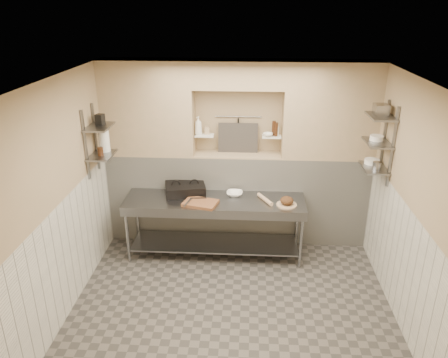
# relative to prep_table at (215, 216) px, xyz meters

# --- Properties ---
(floor) EXTENTS (4.00, 3.90, 0.10)m
(floor) POSITION_rel_prep_table_xyz_m (0.31, -1.18, -0.69)
(floor) COLOR #534E49
(floor) RESTS_ON ground
(ceiling) EXTENTS (4.00, 3.90, 0.10)m
(ceiling) POSITION_rel_prep_table_xyz_m (0.31, -1.18, 2.21)
(ceiling) COLOR silver
(ceiling) RESTS_ON ground
(wall_left) EXTENTS (0.10, 3.90, 2.80)m
(wall_left) POSITION_rel_prep_table_xyz_m (-1.74, -1.18, 0.76)
(wall_left) COLOR tan
(wall_left) RESTS_ON ground
(wall_right) EXTENTS (0.10, 3.90, 2.80)m
(wall_right) POSITION_rel_prep_table_xyz_m (2.36, -1.18, 0.76)
(wall_right) COLOR tan
(wall_right) RESTS_ON ground
(wall_back) EXTENTS (4.00, 0.10, 2.80)m
(wall_back) POSITION_rel_prep_table_xyz_m (0.31, 0.82, 0.76)
(wall_back) COLOR tan
(wall_back) RESTS_ON ground
(wall_front) EXTENTS (4.00, 0.10, 2.80)m
(wall_front) POSITION_rel_prep_table_xyz_m (0.31, -3.18, 0.76)
(wall_front) COLOR tan
(wall_front) RESTS_ON ground
(backwall_lower) EXTENTS (4.00, 0.40, 1.40)m
(backwall_lower) POSITION_rel_prep_table_xyz_m (0.31, 0.57, 0.06)
(backwall_lower) COLOR silver
(backwall_lower) RESTS_ON floor
(alcove_sill) EXTENTS (1.30, 0.40, 0.02)m
(alcove_sill) POSITION_rel_prep_table_xyz_m (0.31, 0.57, 0.77)
(alcove_sill) COLOR tan
(alcove_sill) RESTS_ON backwall_lower
(backwall_pillar_left) EXTENTS (1.35, 0.40, 1.40)m
(backwall_pillar_left) POSITION_rel_prep_table_xyz_m (-1.02, 0.57, 1.46)
(backwall_pillar_left) COLOR tan
(backwall_pillar_left) RESTS_ON backwall_lower
(backwall_pillar_right) EXTENTS (1.35, 0.40, 1.40)m
(backwall_pillar_right) POSITION_rel_prep_table_xyz_m (1.63, 0.57, 1.46)
(backwall_pillar_right) COLOR tan
(backwall_pillar_right) RESTS_ON backwall_lower
(backwall_header) EXTENTS (1.30, 0.40, 0.40)m
(backwall_header) POSITION_rel_prep_table_xyz_m (0.31, 0.57, 1.96)
(backwall_header) COLOR tan
(backwall_header) RESTS_ON backwall_lower
(wainscot_left) EXTENTS (0.02, 3.90, 1.40)m
(wainscot_left) POSITION_rel_prep_table_xyz_m (-1.68, -1.18, 0.06)
(wainscot_left) COLOR silver
(wainscot_left) RESTS_ON floor
(wainscot_right) EXTENTS (0.02, 3.90, 1.40)m
(wainscot_right) POSITION_rel_prep_table_xyz_m (2.30, -1.18, 0.06)
(wainscot_right) COLOR silver
(wainscot_right) RESTS_ON floor
(alcove_shelf_left) EXTENTS (0.28, 0.16, 0.02)m
(alcove_shelf_left) POSITION_rel_prep_table_xyz_m (-0.19, 0.57, 1.06)
(alcove_shelf_left) COLOR white
(alcove_shelf_left) RESTS_ON backwall_lower
(alcove_shelf_right) EXTENTS (0.28, 0.16, 0.02)m
(alcove_shelf_right) POSITION_rel_prep_table_xyz_m (0.81, 0.57, 1.06)
(alcove_shelf_right) COLOR white
(alcove_shelf_right) RESTS_ON backwall_lower
(utensil_rail) EXTENTS (0.70, 0.02, 0.02)m
(utensil_rail) POSITION_rel_prep_table_xyz_m (0.31, 0.74, 1.31)
(utensil_rail) COLOR gray
(utensil_rail) RESTS_ON wall_back
(hanging_steel) EXTENTS (0.02, 0.02, 0.30)m
(hanging_steel) POSITION_rel_prep_table_xyz_m (0.31, 0.72, 1.14)
(hanging_steel) COLOR black
(hanging_steel) RESTS_ON utensil_rail
(splash_panel) EXTENTS (0.60, 0.08, 0.45)m
(splash_panel) POSITION_rel_prep_table_xyz_m (0.31, 0.67, 1.00)
(splash_panel) COLOR #383330
(splash_panel) RESTS_ON alcove_sill
(shelf_rail_left_a) EXTENTS (0.03, 0.03, 0.95)m
(shelf_rail_left_a) POSITION_rel_prep_table_xyz_m (-1.67, 0.07, 1.16)
(shelf_rail_left_a) COLOR slate
(shelf_rail_left_a) RESTS_ON wall_left
(shelf_rail_left_b) EXTENTS (0.03, 0.03, 0.95)m
(shelf_rail_left_b) POSITION_rel_prep_table_xyz_m (-1.67, -0.33, 1.16)
(shelf_rail_left_b) COLOR slate
(shelf_rail_left_b) RESTS_ON wall_left
(wall_shelf_left_lower) EXTENTS (0.30, 0.50, 0.02)m
(wall_shelf_left_lower) POSITION_rel_prep_table_xyz_m (-1.53, -0.13, 0.96)
(wall_shelf_left_lower) COLOR slate
(wall_shelf_left_lower) RESTS_ON wall_left
(wall_shelf_left_upper) EXTENTS (0.30, 0.50, 0.03)m
(wall_shelf_left_upper) POSITION_rel_prep_table_xyz_m (-1.53, -0.13, 1.36)
(wall_shelf_left_upper) COLOR slate
(wall_shelf_left_upper) RESTS_ON wall_left
(shelf_rail_right_a) EXTENTS (0.03, 0.03, 1.05)m
(shelf_rail_right_a) POSITION_rel_prep_table_xyz_m (2.28, 0.07, 1.21)
(shelf_rail_right_a) COLOR slate
(shelf_rail_right_a) RESTS_ON wall_right
(shelf_rail_right_b) EXTENTS (0.03, 0.03, 1.05)m
(shelf_rail_right_b) POSITION_rel_prep_table_xyz_m (2.28, -0.33, 1.21)
(shelf_rail_right_b) COLOR slate
(shelf_rail_right_b) RESTS_ON wall_right
(wall_shelf_right_lower) EXTENTS (0.30, 0.50, 0.02)m
(wall_shelf_right_lower) POSITION_rel_prep_table_xyz_m (2.15, -0.13, 0.86)
(wall_shelf_right_lower) COLOR slate
(wall_shelf_right_lower) RESTS_ON wall_right
(wall_shelf_right_mid) EXTENTS (0.30, 0.50, 0.02)m
(wall_shelf_right_mid) POSITION_rel_prep_table_xyz_m (2.15, -0.13, 1.21)
(wall_shelf_right_mid) COLOR slate
(wall_shelf_right_mid) RESTS_ON wall_right
(wall_shelf_right_upper) EXTENTS (0.30, 0.50, 0.03)m
(wall_shelf_right_upper) POSITION_rel_prep_table_xyz_m (2.15, -0.13, 1.56)
(wall_shelf_right_upper) COLOR slate
(wall_shelf_right_upper) RESTS_ON wall_right
(prep_table) EXTENTS (2.60, 0.70, 0.90)m
(prep_table) POSITION_rel_prep_table_xyz_m (0.00, 0.00, 0.00)
(prep_table) COLOR gray
(prep_table) RESTS_ON floor
(panini_press) EXTENTS (0.65, 0.53, 0.15)m
(panini_press) POSITION_rel_prep_table_xyz_m (-0.45, 0.20, 0.34)
(panini_press) COLOR black
(panini_press) RESTS_ON prep_table
(cutting_board) EXTENTS (0.53, 0.43, 0.04)m
(cutting_board) POSITION_rel_prep_table_xyz_m (-0.19, -0.15, 0.28)
(cutting_board) COLOR brown
(cutting_board) RESTS_ON prep_table
(knife_blade) EXTENTS (0.24, 0.05, 0.01)m
(knife_blade) POSITION_rel_prep_table_xyz_m (-0.23, -0.04, 0.31)
(knife_blade) COLOR gray
(knife_blade) RESTS_ON cutting_board
(tongs) EXTENTS (0.08, 0.26, 0.02)m
(tongs) POSITION_rel_prep_table_xyz_m (-0.36, -0.21, 0.31)
(tongs) COLOR gray
(tongs) RESTS_ON cutting_board
(mixing_bowl) EXTENTS (0.25, 0.25, 0.06)m
(mixing_bowl) POSITION_rel_prep_table_xyz_m (0.28, 0.19, 0.29)
(mixing_bowl) COLOR white
(mixing_bowl) RESTS_ON prep_table
(rolling_pin) EXTENTS (0.23, 0.36, 0.06)m
(rolling_pin) POSITION_rel_prep_table_xyz_m (0.72, 0.02, 0.29)
(rolling_pin) COLOR #D5AC85
(rolling_pin) RESTS_ON prep_table
(bread_board) EXTENTS (0.29, 0.29, 0.02)m
(bread_board) POSITION_rel_prep_table_xyz_m (1.03, -0.10, 0.27)
(bread_board) COLOR #D5AC85
(bread_board) RESTS_ON prep_table
(bread_loaf) EXTENTS (0.19, 0.19, 0.11)m
(bread_loaf) POSITION_rel_prep_table_xyz_m (1.03, -0.10, 0.33)
(bread_loaf) COLOR #4C2D19
(bread_loaf) RESTS_ON bread_board
(bottle_soap) EXTENTS (0.14, 0.14, 0.28)m
(bottle_soap) POSITION_rel_prep_table_xyz_m (-0.28, 0.55, 1.21)
(bottle_soap) COLOR white
(bottle_soap) RESTS_ON alcove_shelf_left
(jar_alcove) EXTENTS (0.07, 0.07, 0.11)m
(jar_alcove) POSITION_rel_prep_table_xyz_m (-0.15, 0.59, 1.12)
(jar_alcove) COLOR tan
(jar_alcove) RESTS_ON alcove_shelf_left
(bowl_alcove) EXTENTS (0.19, 0.19, 0.05)m
(bowl_alcove) POSITION_rel_prep_table_xyz_m (0.75, 0.54, 1.09)
(bowl_alcove) COLOR white
(bowl_alcove) RESTS_ON alcove_shelf_right
(condiment_a) EXTENTS (0.06, 0.06, 0.20)m
(condiment_a) POSITION_rel_prep_table_xyz_m (0.87, 0.55, 1.17)
(condiment_a) COLOR #341B0D
(condiment_a) RESTS_ON alcove_shelf_right
(condiment_b) EXTENTS (0.05, 0.05, 0.22)m
(condiment_b) POSITION_rel_prep_table_xyz_m (0.84, 0.58, 1.18)
(condiment_b) COLOR #341B0D
(condiment_b) RESTS_ON alcove_shelf_right
(condiment_c) EXTENTS (0.07, 0.07, 0.13)m
(condiment_c) POSITION_rel_prep_table_xyz_m (0.88, 0.59, 1.13)
(condiment_c) COLOR white
(condiment_c) RESTS_ON alcove_shelf_right
(jug_left) EXTENTS (0.15, 0.15, 0.30)m
(jug_left) POSITION_rel_prep_table_xyz_m (-1.53, 0.01, 1.12)
(jug_left) COLOR white
(jug_left) RESTS_ON wall_shelf_left_lower
(jar_left) EXTENTS (0.08, 0.08, 0.11)m
(jar_left) POSITION_rel_prep_table_xyz_m (-1.53, -0.18, 1.03)
(jar_left) COLOR #341B0D
(jar_left) RESTS_ON wall_shelf_left_lower
(box_left_upper) EXTENTS (0.12, 0.12, 0.14)m
(box_left_upper) POSITION_rel_prep_table_xyz_m (-1.53, -0.06, 1.44)
(box_left_upper) COLOR black
(box_left_upper) RESTS_ON wall_shelf_left_upper
(bowl_right) EXTENTS (0.20, 0.20, 0.06)m
(bowl_right) POSITION_rel_prep_table_xyz_m (2.15, -0.00, 0.90)
(bowl_right) COLOR white
(bowl_right) RESTS_ON wall_shelf_right_lower
(canister_right) EXTENTS (0.11, 0.11, 0.11)m
(canister_right) POSITION_rel_prep_table_xyz_m (2.15, -0.24, 0.92)
(canister_right) COLOR gray
(canister_right) RESTS_ON wall_shelf_right_lower
(bowl_right_mid) EXTENTS (0.18, 0.18, 0.06)m
(bowl_right_mid) POSITION_rel_prep_table_xyz_m (2.15, -0.07, 1.25)
(bowl_right_mid) COLOR white
(bowl_right_mid) RESTS_ON wall_shelf_right_mid
(basket_right) EXTENTS (0.17, 0.21, 0.13)m
(basket_right) POSITION_rel_prep_table_xyz_m (2.15, -0.08, 1.64)
(basket_right) COLOR gray
(basket_right) RESTS_ON wall_shelf_right_upper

